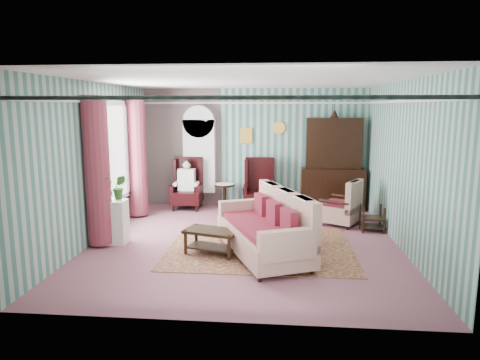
# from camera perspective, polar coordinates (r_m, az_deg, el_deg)

# --- Properties ---
(floor) EXTENTS (6.00, 6.00, 0.00)m
(floor) POSITION_cam_1_polar(r_m,az_deg,el_deg) (7.96, 0.65, -8.22)
(floor) COLOR #864E58
(floor) RESTS_ON ground
(room_shell) EXTENTS (5.53, 6.02, 2.91)m
(room_shell) POSITION_cam_1_polar(r_m,az_deg,el_deg) (7.83, -3.75, 6.43)
(room_shell) COLOR #3C6E65
(room_shell) RESTS_ON ground
(bookcase) EXTENTS (0.80, 0.28, 2.24)m
(bookcase) POSITION_cam_1_polar(r_m,az_deg,el_deg) (10.65, -5.41, 2.49)
(bookcase) COLOR white
(bookcase) RESTS_ON floor
(dresser_hutch) EXTENTS (1.50, 0.56, 2.36)m
(dresser_hutch) POSITION_cam_1_polar(r_m,az_deg,el_deg) (10.43, 12.31, 2.49)
(dresser_hutch) COLOR black
(dresser_hutch) RESTS_ON floor
(wingback_left) EXTENTS (0.76, 0.80, 1.25)m
(wingback_left) POSITION_cam_1_polar(r_m,az_deg,el_deg) (10.40, -7.11, -0.48)
(wingback_left) COLOR black
(wingback_left) RESTS_ON floor
(wingback_right) EXTENTS (0.76, 0.80, 1.25)m
(wingback_right) POSITION_cam_1_polar(r_m,az_deg,el_deg) (10.18, 2.57, -0.63)
(wingback_right) COLOR black
(wingback_right) RESTS_ON floor
(seated_woman) EXTENTS (0.44, 0.40, 1.18)m
(seated_woman) POSITION_cam_1_polar(r_m,az_deg,el_deg) (10.41, -7.10, -0.67)
(seated_woman) COLOR silver
(seated_woman) RESTS_ON floor
(round_side_table) EXTENTS (0.50, 0.50, 0.60)m
(round_side_table) POSITION_cam_1_polar(r_m,az_deg,el_deg) (10.46, -2.07, -2.16)
(round_side_table) COLOR black
(round_side_table) RESTS_ON floor
(nest_table) EXTENTS (0.45, 0.38, 0.54)m
(nest_table) POSITION_cam_1_polar(r_m,az_deg,el_deg) (8.93, 17.19, -4.87)
(nest_table) COLOR black
(nest_table) RESTS_ON floor
(plant_stand) EXTENTS (0.55, 0.35, 0.80)m
(plant_stand) POSITION_cam_1_polar(r_m,az_deg,el_deg) (8.11, -16.76, -5.37)
(plant_stand) COLOR white
(plant_stand) RESTS_ON floor
(rug) EXTENTS (3.20, 2.60, 0.01)m
(rug) POSITION_cam_1_polar(r_m,az_deg,el_deg) (7.66, 2.74, -8.92)
(rug) COLOR #4D1919
(rug) RESTS_ON floor
(sofa) EXTENTS (1.70, 2.40, 1.02)m
(sofa) POSITION_cam_1_polar(r_m,az_deg,el_deg) (7.09, 3.06, -6.21)
(sofa) COLOR #C0B395
(sofa) RESTS_ON floor
(floral_armchair) EXTENTS (1.03, 1.05, 0.99)m
(floral_armchair) POSITION_cam_1_polar(r_m,az_deg,el_deg) (9.20, 13.22, -2.82)
(floral_armchair) COLOR beige
(floral_armchair) RESTS_ON floor
(coffee_table) EXTENTS (1.00, 0.72, 0.42)m
(coffee_table) POSITION_cam_1_polar(r_m,az_deg,el_deg) (7.28, -3.76, -8.23)
(coffee_table) COLOR black
(coffee_table) RESTS_ON floor
(potted_plant_a) EXTENTS (0.41, 0.36, 0.45)m
(potted_plant_a) POSITION_cam_1_polar(r_m,az_deg,el_deg) (7.91, -17.87, -1.15)
(potted_plant_a) COLOR #254B17
(potted_plant_a) RESTS_ON plant_stand
(potted_plant_b) EXTENTS (0.29, 0.26, 0.44)m
(potted_plant_b) POSITION_cam_1_polar(r_m,az_deg,el_deg) (8.06, -15.79, -0.90)
(potted_plant_b) COLOR #1F561B
(potted_plant_b) RESTS_ON plant_stand
(potted_plant_c) EXTENTS (0.24, 0.24, 0.36)m
(potted_plant_c) POSITION_cam_1_polar(r_m,az_deg,el_deg) (8.08, -17.32, -1.23)
(potted_plant_c) COLOR #1A551A
(potted_plant_c) RESTS_ON plant_stand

